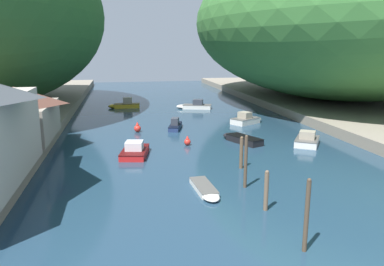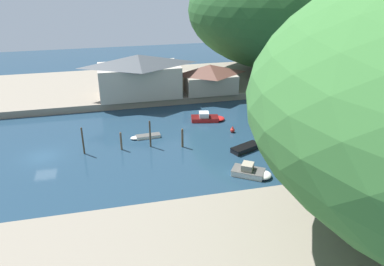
% 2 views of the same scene
% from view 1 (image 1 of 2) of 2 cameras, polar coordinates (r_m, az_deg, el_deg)
% --- Properties ---
extents(water_surface, '(130.00, 130.00, 0.00)m').
position_cam_1_polar(water_surface, '(41.10, 0.11, 0.05)').
color(water_surface, '#1E384C').
rests_on(water_surface, ground).
extents(hillside_right, '(43.19, 60.46, 23.96)m').
position_cam_1_polar(hillside_right, '(65.59, 21.05, 15.52)').
color(hillside_right, '#387033').
rests_on(hillside_right, right_bank).
extents(boathouse_shed, '(6.54, 9.35, 4.69)m').
position_cam_1_polar(boathouse_shed, '(36.68, -25.22, 2.89)').
color(boathouse_shed, gray).
rests_on(boathouse_shed, left_bank).
extents(boat_small_dinghy, '(1.33, 4.08, 0.39)m').
position_cam_1_polar(boat_small_dinghy, '(24.34, 2.09, -8.67)').
color(boat_small_dinghy, silver).
rests_on(boat_small_dinghy, water_surface).
extents(boat_moored_right, '(4.68, 3.90, 1.47)m').
position_cam_1_polar(boat_moored_right, '(46.75, 8.46, 2.06)').
color(boat_moored_right, silver).
rests_on(boat_moored_right, water_surface).
extents(boat_yellow_tender, '(4.92, 1.92, 1.61)m').
position_cam_1_polar(boat_yellow_tender, '(59.17, -10.32, 4.26)').
color(boat_yellow_tender, gold).
rests_on(boat_yellow_tender, water_surface).
extents(boat_mid_channel, '(4.03, 4.69, 1.38)m').
position_cam_1_polar(boat_mid_channel, '(37.94, 17.20, -0.96)').
color(boat_mid_channel, silver).
rests_on(boat_mid_channel, water_surface).
extents(boat_far_right_bank, '(2.39, 4.99, 1.31)m').
position_cam_1_polar(boat_far_right_bank, '(43.47, -2.50, 1.27)').
color(boat_far_right_bank, navy).
rests_on(boat_far_right_bank, water_surface).
extents(boat_far_upstream, '(5.67, 3.42, 1.41)m').
position_cam_1_polar(boat_far_upstream, '(57.50, 0.27, 4.17)').
color(boat_far_upstream, silver).
rests_on(boat_far_upstream, water_surface).
extents(boat_near_quay, '(3.28, 5.07, 0.65)m').
position_cam_1_polar(boat_near_quay, '(37.41, 7.35, -0.85)').
color(boat_near_quay, black).
rests_on(boat_near_quay, water_surface).
extents(boat_red_skiff, '(2.96, 5.29, 1.29)m').
position_cam_1_polar(boat_red_skiff, '(33.19, -8.60, -2.53)').
color(boat_red_skiff, red).
rests_on(boat_red_skiff, water_surface).
extents(mooring_post_nearest, '(0.21, 0.21, 3.53)m').
position_cam_1_polar(mooring_post_nearest, '(17.95, 17.08, -11.90)').
color(mooring_post_nearest, '#4C3D2D').
rests_on(mooring_post_nearest, water_surface).
extents(mooring_post_second, '(0.25, 0.25, 2.41)m').
position_cam_1_polar(mooring_post_second, '(21.91, 11.25, -8.56)').
color(mooring_post_second, brown).
rests_on(mooring_post_second, water_surface).
extents(mooring_post_middle, '(0.22, 0.22, 3.60)m').
position_cam_1_polar(mooring_post_middle, '(24.95, 8.19, -4.32)').
color(mooring_post_middle, '#4C3D2D').
rests_on(mooring_post_middle, water_surface).
extents(mooring_post_fourth, '(0.27, 0.27, 2.54)m').
position_cam_1_polar(mooring_post_fourth, '(29.00, 7.53, -2.94)').
color(mooring_post_fourth, brown).
rests_on(mooring_post_fourth, water_surface).
extents(channel_buoy_near, '(0.76, 0.76, 1.14)m').
position_cam_1_polar(channel_buoy_near, '(41.85, -8.31, 0.76)').
color(channel_buoy_near, red).
rests_on(channel_buoy_near, water_surface).
extents(channel_buoy_far, '(0.63, 0.63, 0.95)m').
position_cam_1_polar(channel_buoy_far, '(35.77, -0.70, -1.30)').
color(channel_buoy_far, red).
rests_on(channel_buoy_far, water_surface).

